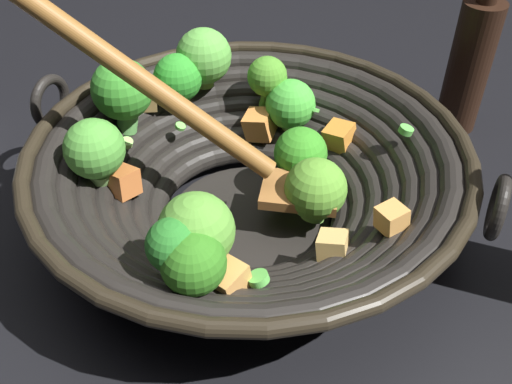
% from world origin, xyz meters
% --- Properties ---
extents(ground_plane, '(4.00, 4.00, 0.00)m').
position_xyz_m(ground_plane, '(0.00, 0.00, 0.00)').
color(ground_plane, black).
extents(wok, '(0.40, 0.40, 0.24)m').
position_xyz_m(wok, '(-0.00, -0.00, 0.07)').
color(wok, black).
rests_on(wok, ground).
extents(soy_sauce_bottle, '(0.05, 0.05, 0.20)m').
position_xyz_m(soy_sauce_bottle, '(0.01, 0.30, 0.08)').
color(soy_sauce_bottle, black).
rests_on(soy_sauce_bottle, ground).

